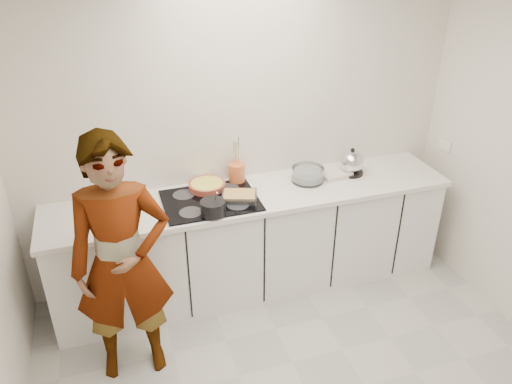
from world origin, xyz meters
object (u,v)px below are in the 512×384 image
object	(u,v)px
mixing_bowl	(308,175)
cook	(122,263)
tart_dish	(207,185)
saucepan	(213,207)
kettle	(351,163)
utensil_crock	(237,173)
baking_dish	(239,196)
hob	(210,200)

from	to	relation	value
mixing_bowl	cook	size ratio (longest dim) A/B	0.15
tart_dish	mixing_bowl	xyz separation A→B (m)	(0.82, -0.11, 0.02)
tart_dish	saucepan	distance (m)	0.40
saucepan	kettle	xyz separation A→B (m)	(1.27, 0.31, 0.03)
saucepan	kettle	world-z (taller)	kettle
tart_dish	utensil_crock	bearing A→B (deg)	11.32
baking_dish	hob	bearing A→B (deg)	163.66
baking_dish	mixing_bowl	bearing A→B (deg)	13.21
hob	tart_dish	xyz separation A→B (m)	(0.02, 0.19, 0.03)
baking_dish	utensil_crock	distance (m)	0.32
tart_dish	saucepan	xyz separation A→B (m)	(-0.05, -0.40, 0.02)
baking_dish	cook	xyz separation A→B (m)	(-0.92, -0.50, -0.07)
tart_dish	baking_dish	world-z (taller)	baking_dish
hob	utensil_crock	size ratio (longest dim) A/B	4.35
kettle	saucepan	bearing A→B (deg)	-166.39
hob	cook	bearing A→B (deg)	-141.74
baking_dish	saucepan	bearing A→B (deg)	-149.03
hob	utensil_crock	distance (m)	0.38
utensil_crock	cook	world-z (taller)	cook
tart_dish	kettle	distance (m)	1.23
hob	tart_dish	world-z (taller)	tart_dish
utensil_crock	kettle	bearing A→B (deg)	-8.45
kettle	cook	size ratio (longest dim) A/B	0.15
tart_dish	mixing_bowl	bearing A→B (deg)	-7.36
tart_dish	baking_dish	size ratio (longest dim) A/B	0.96
mixing_bowl	kettle	bearing A→B (deg)	2.29
saucepan	baking_dish	distance (m)	0.28
cook	hob	bearing A→B (deg)	40.72
mixing_bowl	utensil_crock	bearing A→B (deg)	164.11
utensil_crock	cook	size ratio (longest dim) A/B	0.09
tart_dish	mixing_bowl	distance (m)	0.83
hob	mixing_bowl	distance (m)	0.85
saucepan	cook	bearing A→B (deg)	-152.69
hob	cook	world-z (taller)	cook
saucepan	hob	bearing A→B (deg)	82.53
hob	tart_dish	distance (m)	0.19
saucepan	cook	distance (m)	0.77
baking_dish	kettle	bearing A→B (deg)	9.00
tart_dish	cook	world-z (taller)	cook
mixing_bowl	utensil_crock	world-z (taller)	utensil_crock
baking_dish	utensil_crock	bearing A→B (deg)	77.43
cook	baking_dish	bearing A→B (deg)	30.75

